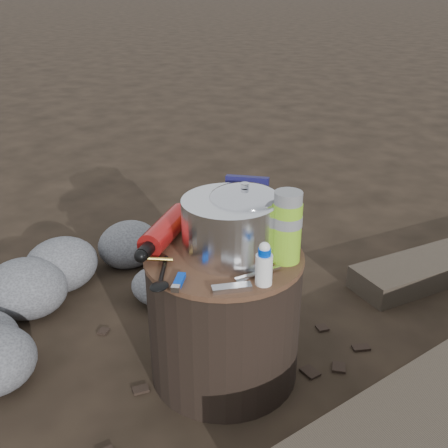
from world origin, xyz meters
The scene contains 15 objects.
ground centered at (0.00, 0.00, 0.00)m, with size 60.00×60.00×0.00m, color black.
stump centered at (0.00, 0.00, 0.20)m, with size 0.42×0.42×0.39m, color black.
rock_ring centered at (-0.58, 0.04, 0.09)m, with size 0.44×0.95×0.19m, color #5D5D62, non-canonical shape.
foil_windscreen centered at (0.01, 0.02, 0.47)m, with size 0.25×0.25×0.15m, color white.
camping_pot centered at (0.03, 0.05, 0.48)m, with size 0.18×0.18×0.18m, color silver.
fuel_bottle centered at (-0.18, -0.02, 0.43)m, with size 0.07×0.29×0.07m, color #AD1716, non-canonical shape.
thermos centered at (0.15, 0.06, 0.48)m, with size 0.08×0.08×0.19m, color #8BD025.
travel_mug centered at (0.11, 0.15, 0.44)m, with size 0.07×0.07×0.11m, color black.
stuff_sack centered at (-0.12, 0.13, 0.44)m, with size 0.15×0.13×0.10m, color #F6AA11.
food_pouch centered at (-0.04, 0.18, 0.47)m, with size 0.12×0.03×0.16m, color #151349.
lighter centered at (-0.01, -0.18, 0.40)m, with size 0.02×0.08×0.01m, color #013ACA.
multitool centered at (0.11, -0.14, 0.40)m, with size 0.03×0.09×0.01m, color silver.
pot_grabber centered at (0.12, -0.06, 0.40)m, with size 0.03×0.13×0.01m, color silver, non-canonical shape.
spork centered at (-0.08, -0.16, 0.40)m, with size 0.03×0.16×0.01m, color black, non-canonical shape.
squeeze_bottle centered at (0.16, -0.07, 0.44)m, with size 0.04×0.04×0.10m, color white.
Camera 1 is at (0.68, -1.07, 1.07)m, focal length 43.31 mm.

